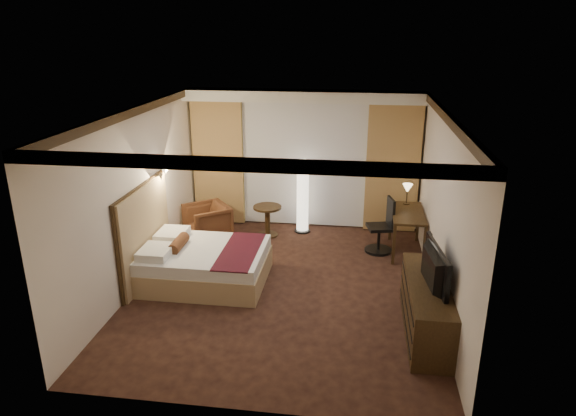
# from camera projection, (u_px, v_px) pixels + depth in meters

# --- Properties ---
(floor) EXTENTS (4.50, 5.50, 0.01)m
(floor) POSITION_uv_depth(u_px,v_px,m) (284.00, 286.00, 7.93)
(floor) COLOR black
(floor) RESTS_ON ground
(ceiling) EXTENTS (4.50, 5.50, 0.01)m
(ceiling) POSITION_uv_depth(u_px,v_px,m) (284.00, 111.00, 7.04)
(ceiling) COLOR white
(ceiling) RESTS_ON back_wall
(back_wall) EXTENTS (4.50, 0.02, 2.70)m
(back_wall) POSITION_uv_depth(u_px,v_px,m) (304.00, 159.00, 10.06)
(back_wall) COLOR #F2E2D1
(back_wall) RESTS_ON floor
(left_wall) EXTENTS (0.02, 5.50, 2.70)m
(left_wall) POSITION_uv_depth(u_px,v_px,m) (138.00, 197.00, 7.78)
(left_wall) COLOR #F2E2D1
(left_wall) RESTS_ON floor
(right_wall) EXTENTS (0.02, 5.50, 2.70)m
(right_wall) POSITION_uv_depth(u_px,v_px,m) (443.00, 211.00, 7.20)
(right_wall) COLOR #F2E2D1
(right_wall) RESTS_ON floor
(crown_molding) EXTENTS (4.50, 5.50, 0.12)m
(crown_molding) POSITION_uv_depth(u_px,v_px,m) (284.00, 116.00, 7.06)
(crown_molding) COLOR black
(crown_molding) RESTS_ON ceiling
(soffit) EXTENTS (4.50, 0.50, 0.20)m
(soffit) POSITION_uv_depth(u_px,v_px,m) (304.00, 96.00, 9.41)
(soffit) COLOR white
(soffit) RESTS_ON ceiling
(curtain_sheer) EXTENTS (2.48, 0.04, 2.45)m
(curtain_sheer) POSITION_uv_depth(u_px,v_px,m) (304.00, 165.00, 10.01)
(curtain_sheer) COLOR silver
(curtain_sheer) RESTS_ON back_wall
(curtain_left_drape) EXTENTS (1.00, 0.14, 2.45)m
(curtain_left_drape) POSITION_uv_depth(u_px,v_px,m) (219.00, 163.00, 10.18)
(curtain_left_drape) COLOR tan
(curtain_left_drape) RESTS_ON back_wall
(curtain_right_drape) EXTENTS (1.00, 0.14, 2.45)m
(curtain_right_drape) POSITION_uv_depth(u_px,v_px,m) (392.00, 169.00, 9.74)
(curtain_right_drape) COLOR tan
(curtain_right_drape) RESTS_ON back_wall
(wall_sconce) EXTENTS (0.24, 0.24, 0.24)m
(wall_sconce) POSITION_uv_depth(u_px,v_px,m) (164.00, 168.00, 8.38)
(wall_sconce) COLOR white
(wall_sconce) RESTS_ON left_wall
(bed) EXTENTS (1.87, 1.46, 0.55)m
(bed) POSITION_uv_depth(u_px,v_px,m) (206.00, 265.00, 8.03)
(bed) COLOR white
(bed) RESTS_ON floor
(headboard) EXTENTS (0.12, 1.76, 1.50)m
(headboard) POSITION_uv_depth(u_px,v_px,m) (145.00, 234.00, 8.00)
(headboard) COLOR tan
(headboard) RESTS_ON floor
(armchair) EXTENTS (1.00, 1.01, 0.76)m
(armchair) POSITION_uv_depth(u_px,v_px,m) (207.00, 221.00, 9.56)
(armchair) COLOR #4E2E17
(armchair) RESTS_ON floor
(side_table) EXTENTS (0.54, 0.54, 0.59)m
(side_table) POSITION_uv_depth(u_px,v_px,m) (268.00, 221.00, 9.80)
(side_table) COLOR black
(side_table) RESTS_ON floor
(floor_lamp) EXTENTS (0.31, 0.31, 1.45)m
(floor_lamp) POSITION_uv_depth(u_px,v_px,m) (303.00, 196.00, 9.85)
(floor_lamp) COLOR white
(floor_lamp) RESTS_ON floor
(desk) EXTENTS (0.55, 1.19, 0.75)m
(desk) POSITION_uv_depth(u_px,v_px,m) (407.00, 232.00, 9.05)
(desk) COLOR black
(desk) RESTS_ON floor
(desk_lamp) EXTENTS (0.18, 0.18, 0.34)m
(desk_lamp) POSITION_uv_depth(u_px,v_px,m) (407.00, 195.00, 9.28)
(desk_lamp) COLOR #FFD899
(desk_lamp) RESTS_ON desk
(office_chair) EXTENTS (0.58, 0.58, 1.00)m
(office_chair) POSITION_uv_depth(u_px,v_px,m) (380.00, 225.00, 9.02)
(office_chair) COLOR black
(office_chair) RESTS_ON floor
(dresser) EXTENTS (0.50, 1.83, 0.71)m
(dresser) POSITION_uv_depth(u_px,v_px,m) (426.00, 308.00, 6.64)
(dresser) COLOR black
(dresser) RESTS_ON floor
(television) EXTENTS (0.73, 1.13, 0.14)m
(television) POSITION_uv_depth(u_px,v_px,m) (428.00, 261.00, 6.43)
(television) COLOR black
(television) RESTS_ON dresser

